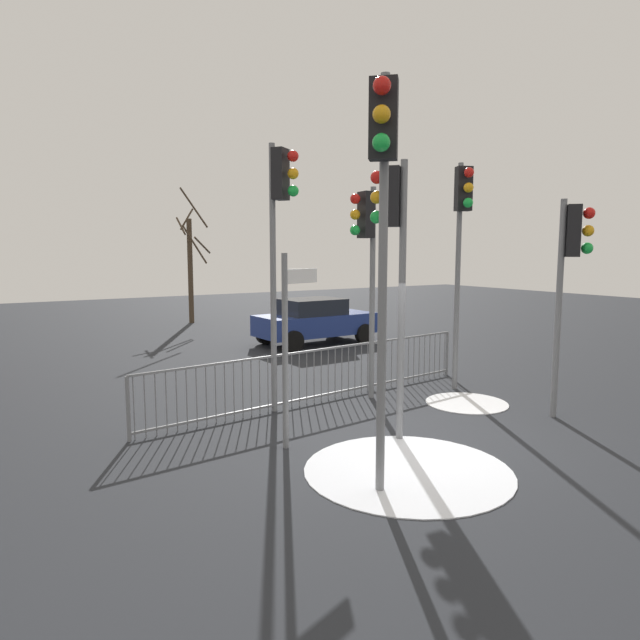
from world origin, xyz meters
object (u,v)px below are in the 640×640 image
Objects in this scene: traffic_light_foreground_left at (367,245)px; direction_sign_post at (288,340)px; traffic_light_rear_right at (279,218)px; traffic_light_mid_left at (570,259)px; traffic_light_mid_right at (462,225)px; car_blue_near at (314,320)px; bare_tree_left at (191,264)px; traffic_light_foreground_right at (393,238)px; traffic_light_rear_left at (383,192)px.

traffic_light_foreground_left is 3.48m from direction_sign_post.
traffic_light_rear_right is 2.71m from direction_sign_post.
traffic_light_mid_right is (-0.16, 2.43, 0.67)m from traffic_light_mid_left.
bare_tree_left reaches higher than car_blue_near.
traffic_light_foreground_right is (-3.37, 0.74, 0.35)m from traffic_light_mid_left.
traffic_light_rear_right is at bearing 91.97° from traffic_light_foreground_left.
traffic_light_rear_right is at bearing -128.25° from car_blue_near.
traffic_light_rear_left is at bearing 149.86° from traffic_light_foreground_left.
bare_tree_left is (2.16, 15.71, -0.77)m from traffic_light_foreground_right.
traffic_light_foreground_right is (-1.11, -2.19, 0.09)m from traffic_light_foreground_left.
traffic_light_mid_left reaches higher than car_blue_near.
traffic_light_rear_right is 2.43m from traffic_light_foreground_right.
traffic_light_foreground_left is at bearing 142.09° from traffic_light_rear_right.
traffic_light_rear_right reaches higher than traffic_light_mid_left.
direction_sign_post is at bearing -103.83° from bare_tree_left.
traffic_light_mid_left is 3.46m from traffic_light_foreground_right.
traffic_light_foreground_left is 0.84× the size of traffic_light_rear_left.
traffic_light_foreground_right is (0.79, -2.26, -0.38)m from traffic_light_rear_right.
bare_tree_left reaches higher than direction_sign_post.
traffic_light_rear_left reaches higher than car_blue_near.
traffic_light_rear_right reaches higher than traffic_light_mid_right.
traffic_light_foreground_left is 0.97× the size of traffic_light_foreground_right.
traffic_light_mid_right is (3.99, -0.57, -0.06)m from traffic_light_rear_right.
car_blue_near is at bearing -18.39° from traffic_light_foreground_left.
traffic_light_mid_left is (2.26, -2.93, -0.26)m from traffic_light_foreground_left.
bare_tree_left reaches higher than traffic_light_mid_left.
traffic_light_mid_left is at bearing -55.45° from traffic_light_foreground_right.
bare_tree_left is (3.62, 17.29, -1.24)m from traffic_light_rear_left.
traffic_light_foreground_left is 4.60m from traffic_light_rear_left.
traffic_light_rear_left is at bearing -36.03° from traffic_light_mid_left.
traffic_light_rear_right is at bearing -56.82° from traffic_light_rear_left.
traffic_light_rear_right reaches higher than direction_sign_post.
traffic_light_rear_left is at bearing -106.55° from direction_sign_post.
car_blue_near is at bearing -77.79° from bare_tree_left.
traffic_light_foreground_right is at bearing -38.12° from direction_sign_post.
car_blue_near is (4.51, 6.23, -2.81)m from traffic_light_rear_right.
traffic_light_mid_left is 1.01× the size of car_blue_near.
traffic_light_foreground_left is 2.46m from traffic_light_foreground_right.
bare_tree_left is at bearing 39.13° from traffic_light_foreground_right.
traffic_light_mid_right is (3.20, 1.69, 0.32)m from traffic_light_foreground_right.
traffic_light_rear_right reaches higher than traffic_light_foreground_right.
traffic_light_foreground_left is 0.87× the size of traffic_light_rear_right.
traffic_light_rear_right is 3.91m from traffic_light_rear_left.
traffic_light_mid_left is 9.47m from car_blue_near.
traffic_light_foreground_left is at bearing -81.12° from traffic_light_rear_left.
traffic_light_rear_right is 5.18m from traffic_light_mid_left.
traffic_light_foreground_right is at bearing -89.57° from traffic_light_rear_left.
car_blue_near is at bearing 23.30° from traffic_light_foreground_right.
traffic_light_rear_left is 1.30× the size of car_blue_near.
traffic_light_rear_left is (-4.83, -0.84, 0.82)m from traffic_light_mid_left.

